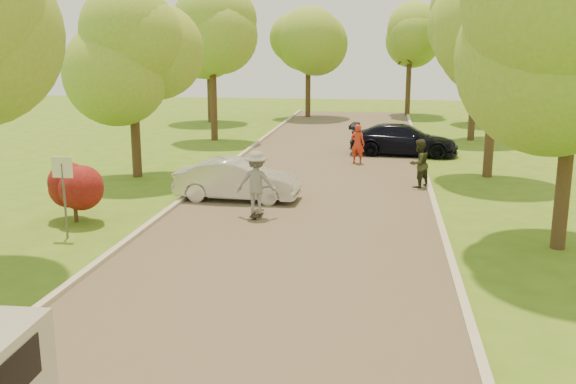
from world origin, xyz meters
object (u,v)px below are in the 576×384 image
Objects in this scene: longboard at (257,214)px; street_sign at (63,180)px; silver_sedan at (237,180)px; person_striped at (358,144)px; person_olive at (419,164)px; dark_sedan at (404,140)px; skateboarder at (257,182)px.

street_sign is at bearing 31.87° from longboard.
street_sign is 0.54× the size of silver_sedan.
person_striped is 5.05m from person_olive.
silver_sedan is at bearing 78.98° from person_striped.
skateboarder is at bearing 163.79° from dark_sedan.
longboard is 9.66m from person_striped.
person_olive is (9.46, 7.65, -0.70)m from street_sign.
person_olive is (2.36, -4.46, 0.02)m from person_striped.
person_striped is at bearing -106.47° from person_olive.
dark_sedan reaches higher than silver_sedan.
skateboarder is at bearing 31.75° from street_sign.
street_sign is 0.44× the size of dark_sedan.
person_olive is (5.96, 2.80, 0.20)m from silver_sedan.
silver_sedan is 8.10m from person_striped.
person_olive reaches higher than person_striped.
skateboarder reaches higher than longboard.
silver_sedan is 2.36m from longboard.
skateboarder is 9.64m from person_striped.
person_olive is at bearing -135.35° from skateboarder.
longboard is at bearing 163.79° from dark_sedan.
person_olive is (4.91, 4.83, -0.18)m from skateboarder.
longboard is 0.56× the size of person_striped.
skateboarder reaches higher than person_olive.
dark_sedan is 3.23m from person_striped.
skateboarder is (0.00, 0.00, 0.95)m from longboard.
street_sign reaches higher than dark_sedan.
street_sign reaches higher than longboard.
street_sign reaches higher than person_striped.
person_olive is at bearing 133.25° from person_striped.
skateboarder is (4.55, 2.81, -0.51)m from street_sign.
longboard is at bearing 31.75° from street_sign.
skateboarder is (1.05, -2.03, 0.38)m from silver_sedan.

